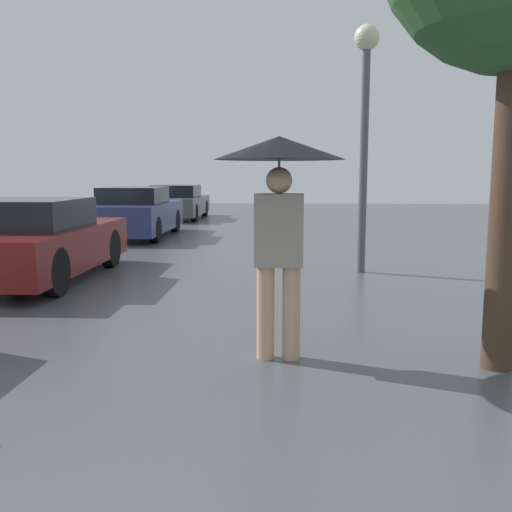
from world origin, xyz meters
name	(u,v)px	position (x,y,z in m)	size (l,w,h in m)	color
pedestrian	(279,183)	(0.33, 4.21, 1.50)	(1.08, 1.08, 1.88)	tan
parked_car_second	(32,241)	(-3.38, 7.73, 0.58)	(1.78, 3.85, 1.21)	maroon
parked_car_third	(136,213)	(-3.32, 13.60, 0.59)	(1.68, 3.90, 1.25)	navy
parked_car_farthest	(177,203)	(-3.37, 19.44, 0.56)	(1.77, 4.07, 1.19)	#4C514C
street_lamp	(365,99)	(1.62, 8.61, 2.72)	(0.39, 0.39, 3.83)	#515456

